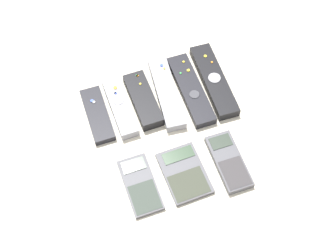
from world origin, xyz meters
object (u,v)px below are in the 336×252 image
Objects in this scene: remote_5 at (214,80)px; calculator_1 at (185,173)px; remote_0 at (97,115)px; remote_3 at (166,93)px; calculator_2 at (229,162)px; remote_1 at (120,106)px; remote_2 at (143,100)px; calculator_0 at (140,185)px; remote_4 at (191,90)px.

remote_5 is 0.26m from calculator_1.
remote_3 is (0.18, 0.01, 0.00)m from remote_0.
remote_1 is at bearing 130.58° from calculator_2.
remote_5 is at bearing -1.55° from remote_2.
remote_2 reaches higher than remote_0.
remote_3 reaches higher than calculator_1.
remote_0 is 1.13× the size of calculator_1.
remote_2 is at bearing -178.35° from remote_5.
remote_2 reaches higher than remote_1.
remote_2 is 0.73× the size of remote_5.
calculator_0 is at bearing 175.14° from calculator_1.
remote_5 reaches higher than calculator_2.
remote_5 reaches higher than calculator_1.
remote_1 is at bearing 110.38° from calculator_1.
remote_3 is 1.47× the size of calculator_0.
remote_4 reaches higher than calculator_0.
remote_5 is 1.60× the size of calculator_1.
remote_1 is (0.06, 0.01, 0.00)m from remote_0.
remote_4 is (0.12, -0.00, -0.00)m from remote_2.
remote_0 is 0.30m from remote_5.
calculator_2 is (0.20, -0.22, -0.00)m from remote_1.
calculator_1 is at bearing -92.44° from remote_3.
remote_0 is at bearing 178.68° from remote_4.
remote_4 is 1.46× the size of calculator_2.
remote_4 is (0.06, -0.01, -0.00)m from remote_3.
remote_0 is 0.11m from remote_2.
remote_2 is 0.22m from calculator_0.
remote_2 is at bearing -4.21° from remote_1.
calculator_0 is at bearing 176.81° from calculator_2.
remote_4 is at bearing 64.39° from calculator_1.
remote_2 is at bearing 0.94° from remote_0.
remote_4 is 0.97× the size of remote_5.
remote_1 is 0.29m from calculator_2.
remote_3 is at bearing 1.00° from remote_2.
calculator_0 is 0.98× the size of calculator_2.
remote_2 is at bearing 121.10° from calculator_2.
remote_0 is 0.74× the size of remote_3.
remote_5 is at bearing 3.96° from remote_3.
remote_3 is at bearing 80.13° from calculator_1.
remote_4 is at bearing -172.09° from remote_5.
remote_2 is 0.22m from calculator_1.
remote_1 is 0.24m from remote_5.
remote_4 is at bearing -3.89° from remote_3.
remote_0 is at bearing -173.20° from remote_3.
calculator_2 is at bearing -87.03° from remote_4.
remote_1 is 0.06m from remote_2.
remote_5 is at bearing -1.95° from remote_1.
remote_3 is at bearing 1.45° from remote_0.
remote_1 is at bearing 5.09° from remote_0.
remote_5 is at bearing 38.26° from calculator_0.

